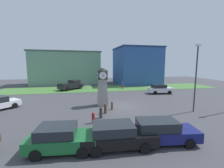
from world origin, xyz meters
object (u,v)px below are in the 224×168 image
(bollard_mid_row, at_px, (101,112))
(car_silver_hatch, at_px, (160,89))
(car_near_tower, at_px, (117,135))
(bollard_far_row, at_px, (105,108))
(street_lamp_near_road, at_px, (196,74))
(clock_tower, at_px, (102,87))
(car_navy_sedan, at_px, (61,138))
(bollard_end_row, at_px, (112,106))
(pedestrian_near_bench, at_px, (123,85))
(car_by_building, at_px, (160,131))
(pickup_truck, at_px, (71,85))
(bollard_near_tower, at_px, (93,118))

(bollard_mid_row, relative_size, car_silver_hatch, 0.25)
(bollard_mid_row, relative_size, car_near_tower, 0.23)
(bollard_far_row, xyz_separation_m, street_lamp_near_road, (9.50, -1.15, 3.57))
(clock_tower, distance_m, car_near_tower, 9.74)
(clock_tower, distance_m, car_navy_sedan, 10.16)
(car_silver_hatch, bearing_deg, bollard_far_row, -141.36)
(car_silver_hatch, bearing_deg, clock_tower, -152.81)
(bollard_end_row, relative_size, car_navy_sedan, 0.22)
(clock_tower, relative_size, car_silver_hatch, 1.11)
(bollard_end_row, xyz_separation_m, pedestrian_near_bench, (4.72, 13.24, 0.46))
(car_navy_sedan, bearing_deg, clock_tower, 68.76)
(bollard_end_row, distance_m, car_navy_sedan, 8.62)
(car_by_building, bearing_deg, car_silver_hatch, 61.73)
(bollard_mid_row, xyz_separation_m, pickup_truck, (-4.10, 16.95, 0.39))
(clock_tower, bearing_deg, pickup_truck, 111.04)
(bollard_near_tower, height_order, car_silver_hatch, car_silver_hatch)
(bollard_near_tower, height_order, street_lamp_near_road, street_lamp_near_road)
(clock_tower, height_order, car_by_building, clock_tower)
(car_near_tower, distance_m, pedestrian_near_bench, 21.67)
(car_navy_sedan, height_order, street_lamp_near_road, street_lamp_near_road)
(bollard_far_row, bearing_deg, bollard_near_tower, -120.40)
(bollard_near_tower, bearing_deg, car_near_tower, -73.54)
(bollard_far_row, bearing_deg, pickup_truck, 106.72)
(pickup_truck, bearing_deg, bollard_far_row, -73.28)
(car_near_tower, height_order, car_by_building, car_by_building)
(bollard_far_row, relative_size, car_near_tower, 0.22)
(street_lamp_near_road, bearing_deg, pedestrian_near_bench, 103.94)
(bollard_end_row, bearing_deg, street_lamp_near_road, -15.10)
(car_silver_hatch, bearing_deg, pedestrian_near_bench, 132.19)
(bollard_far_row, relative_size, pedestrian_near_bench, 0.63)
(bollard_mid_row, xyz_separation_m, car_silver_hatch, (11.45, 9.94, 0.26))
(bollard_far_row, relative_size, car_by_building, 0.22)
(bollard_end_row, distance_m, car_by_building, 7.85)
(street_lamp_near_road, bearing_deg, clock_tower, 155.39)
(bollard_end_row, bearing_deg, bollard_near_tower, -123.24)
(car_navy_sedan, bearing_deg, pickup_truck, 93.08)
(clock_tower, distance_m, car_by_building, 10.08)
(bollard_far_row, bearing_deg, bollard_end_row, 51.48)
(clock_tower, height_order, bollard_end_row, clock_tower)
(bollard_near_tower, xyz_separation_m, bollard_end_row, (2.32, 3.54, -0.02))
(bollard_far_row, distance_m, street_lamp_near_road, 10.22)
(bollard_near_tower, distance_m, bollard_end_row, 4.24)
(pickup_truck, relative_size, street_lamp_near_road, 0.71)
(bollard_far_row, relative_size, car_navy_sedan, 0.25)
(bollard_end_row, distance_m, pedestrian_near_bench, 14.06)
(bollard_far_row, height_order, street_lamp_near_road, street_lamp_near_road)
(clock_tower, height_order, car_near_tower, clock_tower)
(bollard_far_row, xyz_separation_m, car_silver_hatch, (10.84, 8.67, 0.29))
(bollard_far_row, bearing_deg, car_silver_hatch, 38.64)
(clock_tower, xyz_separation_m, bollard_far_row, (-0.11, -3.15, -1.76))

